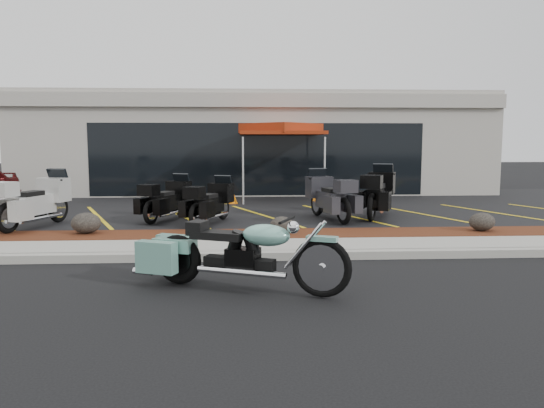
{
  "coord_description": "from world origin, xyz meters",
  "views": [
    {
      "loc": [
        -0.59,
        -8.59,
        2.16
      ],
      "look_at": [
        -0.03,
        1.2,
        0.99
      ],
      "focal_mm": 35.0,
      "sensor_mm": 36.0,
      "label": 1
    }
  ],
  "objects": [
    {
      "name": "boulder_left",
      "position": [
        -3.97,
        2.99,
        0.39
      ],
      "size": [
        0.64,
        0.53,
        0.45
      ],
      "primitive_type": "ellipsoid",
      "color": "black",
      "rests_on": "mulch_bed"
    },
    {
      "name": "ground",
      "position": [
        0.0,
        0.0,
        0.0
      ],
      "size": [
        90.0,
        90.0,
        0.0
      ],
      "primitive_type": "plane",
      "color": "black",
      "rests_on": "ground"
    },
    {
      "name": "boulder_right",
      "position": [
        4.77,
        2.82,
        0.36
      ],
      "size": [
        0.57,
        0.48,
        0.41
      ],
      "primitive_type": "ellipsoid",
      "color": "black",
      "rests_on": "mulch_bed"
    },
    {
      "name": "popup_canopy",
      "position": [
        0.76,
        9.51,
        2.51
      ],
      "size": [
        3.57,
        3.57,
        2.6
      ],
      "rotation": [
        0.0,
        0.0,
        0.34
      ],
      "color": "silver",
      "rests_on": "upper_lot"
    },
    {
      "name": "upper_lot",
      "position": [
        0.0,
        8.2,
        0.07
      ],
      "size": [
        26.0,
        9.6,
        0.15
      ],
      "primitive_type": "cube",
      "color": "black",
      "rests_on": "ground"
    },
    {
      "name": "touring_white",
      "position": [
        -5.13,
        4.69,
        0.82
      ],
      "size": [
        1.59,
        2.47,
        1.34
      ],
      "primitive_type": null,
      "rotation": [
        0.0,
        0.0,
        1.24
      ],
      "color": "beige",
      "rests_on": "upper_lot"
    },
    {
      "name": "dealership_building",
      "position": [
        0.0,
        14.47,
        2.01
      ],
      "size": [
        18.0,
        8.16,
        4.0
      ],
      "color": "#A39D93",
      "rests_on": "ground"
    },
    {
      "name": "sidewalk",
      "position": [
        0.0,
        1.6,
        0.07
      ],
      "size": [
        24.0,
        1.2,
        0.15
      ],
      "primitive_type": "cube",
      "color": "gray",
      "rests_on": "ground"
    },
    {
      "name": "touring_black_front",
      "position": [
        -2.2,
        5.54,
        0.73
      ],
      "size": [
        1.5,
        2.13,
        1.16
      ],
      "primitive_type": null,
      "rotation": [
        0.0,
        0.0,
        1.15
      ],
      "color": "black",
      "rests_on": "upper_lot"
    },
    {
      "name": "mulch_bed",
      "position": [
        0.0,
        2.8,
        0.08
      ],
      "size": [
        24.0,
        1.2,
        0.16
      ],
      "primitive_type": "cube",
      "color": "#371B0C",
      "rests_on": "ground"
    },
    {
      "name": "touring_black_rear",
      "position": [
        3.35,
        5.97,
        0.84
      ],
      "size": [
        1.79,
        2.55,
        1.39
      ],
      "primitive_type": null,
      "rotation": [
        0.0,
        0.0,
        1.16
      ],
      "color": "black",
      "rests_on": "upper_lot"
    },
    {
      "name": "hero_cruiser",
      "position": [
        0.5,
        -1.54,
        0.56
      ],
      "size": [
        3.23,
        1.97,
        1.11
      ],
      "primitive_type": null,
      "rotation": [
        0.0,
        0.0,
        -0.4
      ],
      "color": "#74B4A3",
      "rests_on": "ground"
    },
    {
      "name": "boulder_mid",
      "position": [
        0.28,
        2.8,
        0.34
      ],
      "size": [
        0.51,
        0.42,
        0.36
      ],
      "primitive_type": "ellipsoid",
      "color": "black",
      "rests_on": "mulch_bed"
    },
    {
      "name": "traffic_cone",
      "position": [
        -0.88,
        8.45,
        0.37
      ],
      "size": [
        0.35,
        0.35,
        0.44
      ],
      "primitive_type": "cone",
      "rotation": [
        0.0,
        0.0,
        -0.21
      ],
      "color": "orange",
      "rests_on": "upper_lot"
    },
    {
      "name": "curb",
      "position": [
        0.0,
        0.9,
        0.07
      ],
      "size": [
        24.0,
        0.25,
        0.15
      ],
      "primitive_type": "cube",
      "color": "gray",
      "rests_on": "ground"
    },
    {
      "name": "touring_grey",
      "position": [
        1.43,
        5.47,
        0.79
      ],
      "size": [
        1.41,
        2.36,
        1.29
      ],
      "primitive_type": null,
      "rotation": [
        0.0,
        0.0,
        1.84
      ],
      "color": "#2C2C30",
      "rests_on": "upper_lot"
    },
    {
      "name": "touring_black_mid",
      "position": [
        -1.07,
        4.94,
        0.72
      ],
      "size": [
        1.48,
        2.1,
        1.14
      ],
      "primitive_type": null,
      "rotation": [
        0.0,
        0.0,
        1.15
      ],
      "color": "black",
      "rests_on": "upper_lot"
    }
  ]
}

